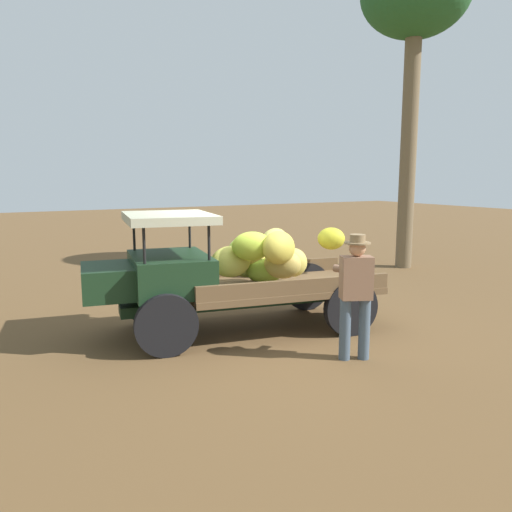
{
  "coord_description": "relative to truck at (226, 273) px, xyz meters",
  "views": [
    {
      "loc": [
        3.86,
        6.72,
        2.43
      ],
      "look_at": [
        0.05,
        -0.1,
        1.17
      ],
      "focal_mm": 35.52,
      "sensor_mm": 36.0,
      "label": 1
    }
  ],
  "objects": [
    {
      "name": "ground_plane",
      "position": [
        -0.54,
        0.2,
        -0.94
      ],
      "size": [
        60.0,
        60.0,
        0.0
      ],
      "primitive_type": "plane",
      "color": "brown"
    },
    {
      "name": "farmer",
      "position": [
        -0.97,
        1.91,
        0.01
      ],
      "size": [
        0.56,
        0.53,
        1.67
      ],
      "rotation": [
        0.0,
        0.0,
        -2.0
      ],
      "color": "#485A6B",
      "rests_on": "ground"
    },
    {
      "name": "truck",
      "position": [
        0.0,
        0.0,
        0.0
      ],
      "size": [
        4.62,
        2.37,
        1.87
      ],
      "rotation": [
        0.0,
        0.0,
        -0.17
      ],
      "color": "#17311B",
      "rests_on": "ground"
    },
    {
      "name": "forest_tree_1",
      "position": [
        -6.58,
        -2.78,
        5.69
      ],
      "size": [
        2.7,
        2.7,
        7.94
      ],
      "color": "brown",
      "rests_on": "ground"
    }
  ]
}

